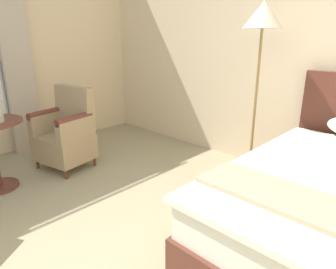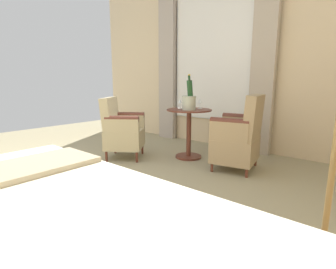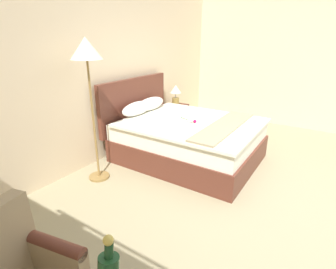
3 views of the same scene
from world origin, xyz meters
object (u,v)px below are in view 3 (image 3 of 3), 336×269
(nightstand, at_px, (175,118))
(floor_lamp_brass, at_px, (87,59))
(bed, at_px, (185,137))
(bedside_lamp, at_px, (176,93))

(nightstand, xyz_separation_m, floor_lamp_brass, (-2.26, -0.14, 1.33))
(bed, height_order, floor_lamp_brass, floor_lamp_brass)
(nightstand, distance_m, bedside_lamp, 0.53)
(nightstand, height_order, floor_lamp_brass, floor_lamp_brass)
(bedside_lamp, bearing_deg, floor_lamp_brass, -176.54)
(bed, xyz_separation_m, nightstand, (1.05, 0.82, -0.09))
(nightstand, xyz_separation_m, bedside_lamp, (-0.00, 0.00, 0.53))
(bed, height_order, bedside_lamp, bed)
(bedside_lamp, bearing_deg, bed, -142.18)
(bed, distance_m, nightstand, 1.33)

